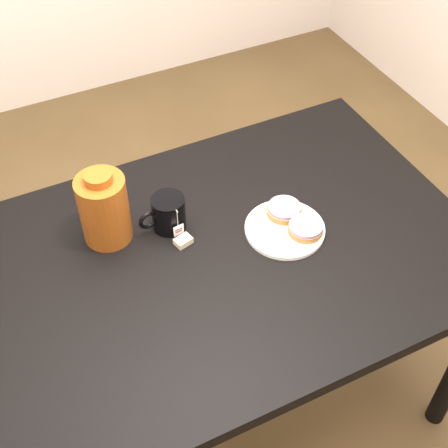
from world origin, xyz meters
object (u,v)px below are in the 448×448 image
object	(u,v)px
table	(212,276)
teabag_pouch	(183,241)
mug	(168,213)
plate	(285,228)
bagel_package	(104,208)
bagel_back	(284,210)
bagel_front	(306,228)

from	to	relation	value
table	teabag_pouch	size ratio (longest dim) A/B	31.11
mug	teabag_pouch	xyz separation A→B (m)	(0.01, -0.07, -0.04)
plate	teabag_pouch	distance (m)	0.28
teabag_pouch	bagel_package	world-z (taller)	bagel_package
mug	table	bearing A→B (deg)	-75.30
bagel_back	plate	bearing A→B (deg)	-116.89
plate	bagel_package	xyz separation A→B (m)	(-0.43, 0.19, 0.09)
table	bagel_front	world-z (taller)	bagel_front
bagel_back	bagel_package	distance (m)	0.49
table	bagel_front	size ratio (longest dim) A/B	11.39
table	plate	distance (m)	0.24
teabag_pouch	bagel_package	bearing A→B (deg)	145.36
table	bagel_package	world-z (taller)	bagel_package
bagel_back	bagel_package	bearing A→B (deg)	162.46
plate	bagel_back	size ratio (longest dim) A/B	1.79
plate	bagel_package	distance (m)	0.48
bagel_front	teabag_pouch	bearing A→B (deg)	159.46
table	bagel_front	bearing A→B (deg)	-9.03
bagel_front	mug	xyz separation A→B (m)	(-0.32, 0.19, 0.03)
table	mug	xyz separation A→B (m)	(-0.06, 0.15, 0.13)
table	bagel_package	distance (m)	0.34
bagel_back	table	bearing A→B (deg)	-169.47
bagel_front	teabag_pouch	world-z (taller)	bagel_front
plate	mug	world-z (taller)	mug
bagel_back	mug	distance (m)	0.32
teabag_pouch	plate	bearing A→B (deg)	-16.42
mug	teabag_pouch	bearing A→B (deg)	-89.10
bagel_front	bagel_package	world-z (taller)	bagel_package
table	teabag_pouch	xyz separation A→B (m)	(-0.05, 0.07, 0.09)
table	teabag_pouch	distance (m)	0.13
plate	mug	size ratio (longest dim) A/B	1.56
table	mug	distance (m)	0.21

